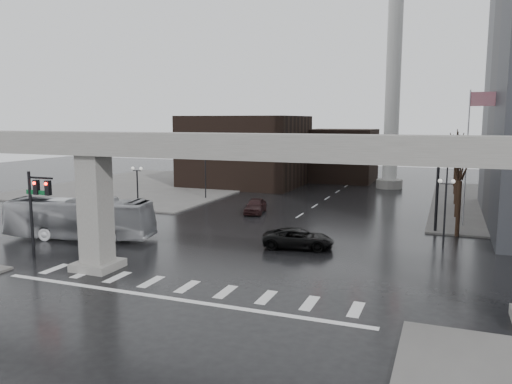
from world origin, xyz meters
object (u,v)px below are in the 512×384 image
pickup_truck (298,238)px  city_bus (80,218)px  far_car (255,206)px  signal_mast_arm (391,162)px

pickup_truck → city_bus: 17.51m
city_bus → far_car: size_ratio=2.66×
signal_mast_arm → city_bus: size_ratio=1.01×
signal_mast_arm → pickup_truck: size_ratio=2.31×
pickup_truck → far_car: far_car is taller
city_bus → far_car: bearing=-42.3°
pickup_truck → far_car: bearing=23.4°
pickup_truck → city_bus: size_ratio=0.44×
far_car → signal_mast_arm: bearing=-21.5°
signal_mast_arm → far_car: signal_mast_arm is taller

